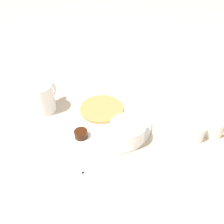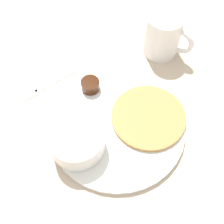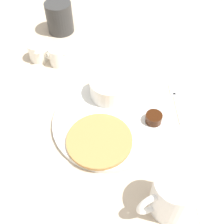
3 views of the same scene
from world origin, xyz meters
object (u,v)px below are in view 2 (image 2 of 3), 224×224
plate (117,126)px  coffee_mug (164,35)px  bowl (77,140)px  fork (43,87)px

plate → coffee_mug: 0.24m
bowl → fork: bowl is taller
bowl → fork: (-0.17, 0.00, -0.04)m
coffee_mug → plate: bearing=-59.0°
plate → fork: bearing=-153.5°
plate → bowl: (0.00, -0.09, 0.03)m
bowl → coffee_mug: 0.32m
plate → fork: (-0.17, -0.09, -0.00)m
fork → bowl: bearing=-0.6°
plate → fork: size_ratio=1.99×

